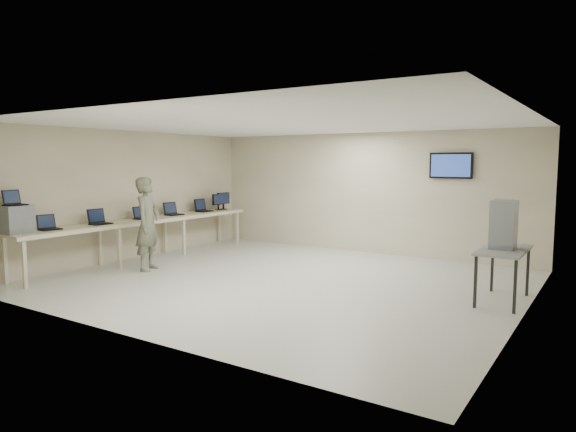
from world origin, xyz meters
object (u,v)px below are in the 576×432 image
Objects in this scene: equipment_box at (16,219)px; workbench at (144,222)px; soldier at (148,224)px; side_table at (504,254)px.

workbench is at bearing 89.29° from equipment_box.
equipment_box is at bearing -91.31° from workbench.
workbench is 1.10m from soldier.
workbench reaches higher than side_table.
soldier is at bearing -37.51° from workbench.
side_table is (7.19, 0.66, -0.08)m from workbench.
equipment_box is at bearing -154.82° from side_table.
soldier reaches higher than side_table.
equipment_box is (-0.06, -2.75, 0.32)m from workbench.
workbench is 4.41× the size of side_table.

